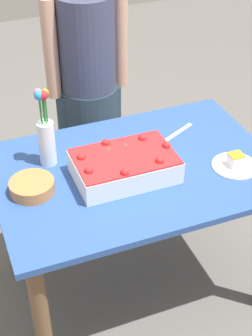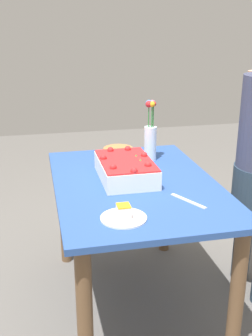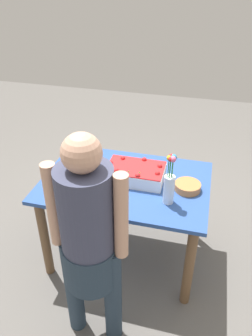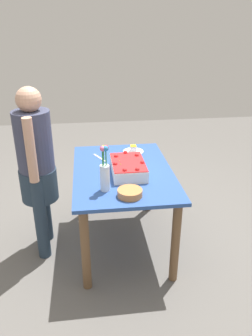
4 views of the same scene
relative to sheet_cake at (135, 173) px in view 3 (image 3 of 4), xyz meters
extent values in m
plane|color=#605D58|center=(0.07, 0.04, -0.81)|extent=(8.00, 8.00, 0.00)
cube|color=#2C4E95|center=(0.07, 0.04, -0.07)|extent=(1.24, 0.85, 0.03)
cylinder|color=brown|center=(-0.48, -0.31, -0.45)|extent=(0.07, 0.07, 0.73)
cylinder|color=brown|center=(0.61, -0.31, -0.45)|extent=(0.07, 0.07, 0.73)
cylinder|color=brown|center=(-0.48, 0.39, -0.45)|extent=(0.07, 0.07, 0.73)
cylinder|color=brown|center=(0.61, 0.39, -0.45)|extent=(0.07, 0.07, 0.73)
cube|color=white|center=(0.00, 0.00, -0.01)|extent=(0.43, 0.28, 0.10)
cube|color=red|center=(0.00, 0.00, 0.05)|extent=(0.42, 0.27, 0.01)
sphere|color=red|center=(0.19, 0.00, 0.06)|extent=(0.04, 0.04, 0.04)
sphere|color=red|center=(0.12, 0.09, 0.06)|extent=(0.04, 0.04, 0.04)
sphere|color=red|center=(-0.04, 0.11, 0.06)|extent=(0.04, 0.04, 0.04)
sphere|color=red|center=(-0.17, 0.05, 0.06)|extent=(0.04, 0.04, 0.04)
sphere|color=red|center=(-0.17, -0.05, 0.06)|extent=(0.04, 0.04, 0.04)
sphere|color=red|center=(-0.04, -0.11, 0.06)|extent=(0.04, 0.04, 0.04)
sphere|color=red|center=(0.12, -0.09, 0.06)|extent=(0.04, 0.04, 0.04)
cone|color=#2D8438|center=(-0.05, 0.07, 0.05)|extent=(0.02, 0.02, 0.02)
cone|color=#2D8438|center=(0.03, 0.07, 0.05)|extent=(0.02, 0.02, 0.02)
cylinder|color=white|center=(0.48, -0.11, -0.05)|extent=(0.20, 0.20, 0.01)
cube|color=white|center=(0.48, -0.11, -0.02)|extent=(0.06, 0.06, 0.05)
cube|color=yellow|center=(0.48, -0.11, 0.01)|extent=(0.06, 0.06, 0.01)
cube|color=silver|center=(0.36, 0.22, -0.05)|extent=(0.20, 0.12, 0.00)
cylinder|color=white|center=(-0.28, 0.21, 0.05)|extent=(0.07, 0.07, 0.21)
cylinder|color=#2D8438|center=(-0.26, 0.22, 0.22)|extent=(0.01, 0.01, 0.14)
sphere|color=gold|center=(-0.26, 0.22, 0.29)|extent=(0.03, 0.03, 0.03)
cylinder|color=#2D8438|center=(-0.28, 0.23, 0.22)|extent=(0.01, 0.01, 0.14)
sphere|color=red|center=(-0.28, 0.23, 0.29)|extent=(0.03, 0.03, 0.03)
cylinder|color=#2D8438|center=(-0.29, 0.22, 0.22)|extent=(0.01, 0.01, 0.14)
sphere|color=pink|center=(-0.29, 0.22, 0.29)|extent=(0.04, 0.04, 0.04)
cylinder|color=#2D8438|center=(-0.29, 0.20, 0.22)|extent=(0.01, 0.01, 0.14)
sphere|color=#2C7EC4|center=(-0.29, 0.20, 0.29)|extent=(0.04, 0.04, 0.04)
cylinder|color=#2D8438|center=(-0.27, 0.20, 0.22)|extent=(0.01, 0.01, 0.14)
sphere|color=red|center=(-0.27, 0.20, 0.29)|extent=(0.04, 0.04, 0.04)
cylinder|color=#BF7741|center=(-0.39, 0.04, -0.03)|extent=(0.19, 0.19, 0.05)
cylinder|color=#263849|center=(-0.04, 0.76, -0.42)|extent=(0.11, 0.11, 0.78)
cylinder|color=#263849|center=(0.22, 0.76, -0.42)|extent=(0.11, 0.11, 0.78)
cylinder|color=#263849|center=(0.09, 0.76, -0.15)|extent=(0.32, 0.31, 0.28)
cylinder|color=#3B3F58|center=(0.09, 0.76, 0.23)|extent=(0.30, 0.30, 0.52)
sphere|color=tan|center=(0.09, 0.76, 0.58)|extent=(0.20, 0.20, 0.20)
cylinder|color=tan|center=(-0.10, 0.76, 0.23)|extent=(0.08, 0.08, 0.52)
cylinder|color=tan|center=(0.27, 0.76, 0.23)|extent=(0.08, 0.08, 0.52)
camera|label=1|loc=(-0.63, -1.63, 1.29)|focal=55.00mm
camera|label=2|loc=(2.08, -0.46, 0.76)|focal=45.00mm
camera|label=3|loc=(-0.45, 1.99, 1.33)|focal=35.00mm
camera|label=4|loc=(-2.49, 0.33, 1.15)|focal=35.00mm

